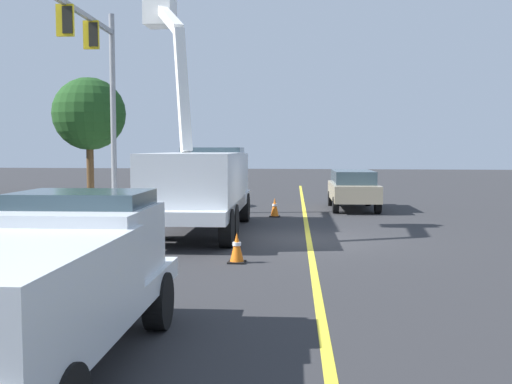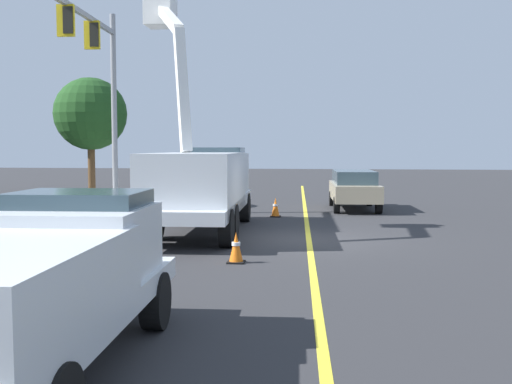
{
  "view_description": "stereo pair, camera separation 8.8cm",
  "coord_description": "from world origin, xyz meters",
  "views": [
    {
      "loc": [
        -17.19,
        -0.52,
        2.65
      ],
      "look_at": [
        -0.25,
        1.52,
        1.4
      ],
      "focal_mm": 41.62,
      "sensor_mm": 36.0,
      "label": 1
    },
    {
      "loc": [
        -17.17,
        -0.6,
        2.65
      ],
      "look_at": [
        -0.25,
        1.52,
        1.4
      ],
      "focal_mm": 41.62,
      "sensor_mm": 36.0,
      "label": 2
    }
  ],
  "objects": [
    {
      "name": "sidewalk_far_side",
      "position": [
        -0.48,
        8.67,
        0.06
      ],
      "size": [
        60.11,
        6.91,
        0.12
      ],
      "primitive_type": "cube",
      "rotation": [
        0.0,
        0.0,
        0.06
      ],
      "color": "#9E9E99",
      "rests_on": "ground"
    },
    {
      "name": "street_tree_right",
      "position": [
        8.34,
        10.05,
        4.17
      ],
      "size": [
        3.23,
        3.23,
        5.81
      ],
      "color": "brown",
      "rests_on": "ground"
    },
    {
      "name": "traffic_cone_mid_front",
      "position": [
        -3.72,
        1.55,
        0.35
      ],
      "size": [
        0.4,
        0.4,
        0.72
      ],
      "color": "black",
      "rests_on": "ground"
    },
    {
      "name": "service_pickup_truck",
      "position": [
        -10.8,
        2.77,
        1.12
      ],
      "size": [
        5.71,
        2.44,
        2.06
      ],
      "color": "silver",
      "rests_on": "ground"
    },
    {
      "name": "utility_bucket_truck",
      "position": [
        1.28,
        3.47,
        1.63
      ],
      "size": [
        8.33,
        3.38,
        7.93
      ],
      "color": "silver",
      "rests_on": "ground"
    },
    {
      "name": "ground",
      "position": [
        0.0,
        0.0,
        0.0
      ],
      "size": [
        120.0,
        120.0,
        0.0
      ],
      "primitive_type": "plane",
      "color": "#2D2D30"
    },
    {
      "name": "lane_centre_stripe",
      "position": [
        0.0,
        0.0,
        0.0
      ],
      "size": [
        49.93,
        2.92,
        0.01
      ],
      "primitive_type": "cube",
      "rotation": [
        0.0,
        0.0,
        0.06
      ],
      "color": "yellow",
      "rests_on": "ground"
    },
    {
      "name": "traffic_cone_mid_rear",
      "position": [
        5.64,
        1.5,
        0.37
      ],
      "size": [
        0.4,
        0.4,
        0.75
      ],
      "color": "black",
      "rests_on": "ground"
    },
    {
      "name": "passing_minivan",
      "position": [
        8.94,
        -1.63,
        0.97
      ],
      "size": [
        4.9,
        2.16,
        1.69
      ],
      "color": "tan",
      "rests_on": "ground"
    },
    {
      "name": "traffic_signal_mast",
      "position": [
        4.13,
        7.91,
        5.47
      ],
      "size": [
        6.15,
        0.7,
        7.96
      ],
      "color": "gray",
      "rests_on": "ground"
    }
  ]
}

